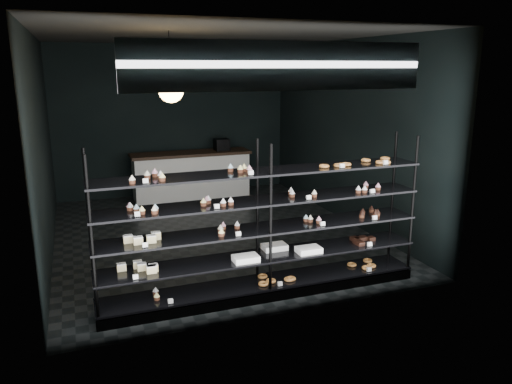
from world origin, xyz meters
The scene contains 5 objects.
room centered at (0.00, 0.00, 1.60)m, with size 5.01×6.01×3.20m.
display_shelf centered at (-0.03, -2.45, 0.63)m, with size 4.00×0.50×1.91m.
signage centered at (0.00, -2.93, 2.75)m, with size 3.30×0.05×0.50m.
pendant_lamp centered at (-0.84, -1.28, 2.45)m, with size 0.32×0.32×0.89m.
service_counter centered at (0.25, 2.50, 0.50)m, with size 2.52×0.65×1.23m.
Camera 1 is at (-2.07, -7.76, 2.75)m, focal length 35.00 mm.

